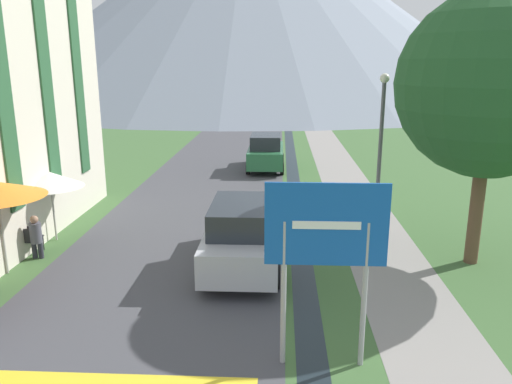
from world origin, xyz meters
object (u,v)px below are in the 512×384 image
(cafe_umbrella_rear_white, at_px, (50,180))
(road_sign, at_px, (326,243))
(parked_car_near, at_px, (243,234))
(cafe_chair_far_right, at_px, (31,239))
(person_seated_far, at_px, (36,235))
(parked_car_far, at_px, (266,152))
(tree_by_path, at_px, (491,85))
(cafe_chair_far_left, at_px, (33,236))
(streetlamp, at_px, (381,144))

(cafe_umbrella_rear_white, bearing_deg, road_sign, -38.76)
(parked_car_near, xyz_separation_m, cafe_chair_far_right, (-6.06, 0.40, -0.40))
(parked_car_near, bearing_deg, road_sign, -68.38)
(parked_car_near, height_order, cafe_umbrella_rear_white, cafe_umbrella_rear_white)
(person_seated_far, bearing_deg, road_sign, -31.90)
(parked_car_far, bearing_deg, person_seated_far, -116.20)
(road_sign, distance_m, tree_by_path, 7.18)
(road_sign, height_order, parked_car_far, road_sign)
(parked_car_near, distance_m, cafe_chair_far_right, 6.09)
(road_sign, distance_m, parked_car_far, 17.17)
(cafe_chair_far_left, xyz_separation_m, cafe_chair_far_right, (0.06, -0.23, 0.00))
(person_seated_far, distance_m, streetlamp, 10.28)
(parked_car_far, xyz_separation_m, streetlamp, (3.73, -10.21, 2.09))
(cafe_chair_far_right, distance_m, person_seated_far, 0.32)
(cafe_umbrella_rear_white, relative_size, tree_by_path, 0.30)
(road_sign, relative_size, cafe_umbrella_rear_white, 1.58)
(parked_car_far, height_order, tree_by_path, tree_by_path)
(cafe_chair_far_right, relative_size, streetlamp, 0.17)
(streetlamp, relative_size, tree_by_path, 0.70)
(cafe_chair_far_right, height_order, cafe_umbrella_rear_white, cafe_umbrella_rear_white)
(parked_car_far, height_order, cafe_chair_far_left, parked_car_far)
(person_seated_far, bearing_deg, parked_car_far, 63.80)
(cafe_chair_far_right, relative_size, cafe_umbrella_rear_white, 0.39)
(parked_car_near, height_order, cafe_chair_far_right, parked_car_near)
(parked_car_near, xyz_separation_m, tree_by_path, (6.26, 0.58, 3.90))
(cafe_chair_far_right, xyz_separation_m, streetlamp, (10.02, 1.98, 2.49))
(parked_car_near, bearing_deg, cafe_chair_far_left, 174.11)
(parked_car_far, xyz_separation_m, tree_by_path, (6.03, -12.02, 3.90))
(tree_by_path, bearing_deg, person_seated_far, -178.58)
(road_sign, bearing_deg, person_seated_far, 148.10)
(cafe_chair_far_left, bearing_deg, parked_car_far, 52.01)
(cafe_umbrella_rear_white, distance_m, person_seated_far, 1.93)
(cafe_chair_far_right, xyz_separation_m, cafe_umbrella_rear_white, (0.10, 1.35, 1.41))
(parked_car_far, height_order, cafe_chair_far_right, parked_car_far)
(parked_car_near, bearing_deg, cafe_umbrella_rear_white, 163.60)
(parked_car_near, bearing_deg, streetlamp, 30.99)
(road_sign, distance_m, cafe_umbrella_rear_white, 9.92)
(parked_car_far, relative_size, cafe_umbrella_rear_white, 1.91)
(cafe_chair_far_left, height_order, tree_by_path, tree_by_path)
(parked_car_near, relative_size, person_seated_far, 3.62)
(parked_car_far, distance_m, cafe_chair_far_left, 13.55)
(parked_car_near, distance_m, streetlamp, 5.07)
(parked_car_far, bearing_deg, streetlamp, -69.94)
(person_seated_far, bearing_deg, streetlamp, 12.12)
(parked_car_far, height_order, cafe_umbrella_rear_white, cafe_umbrella_rear_white)
(cafe_chair_far_left, bearing_deg, parked_car_near, -15.92)
(cafe_chair_far_left, height_order, person_seated_far, person_seated_far)
(road_sign, distance_m, cafe_chair_far_right, 9.39)
(tree_by_path, bearing_deg, parked_car_far, 116.66)
(parked_car_near, distance_m, cafe_umbrella_rear_white, 6.30)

